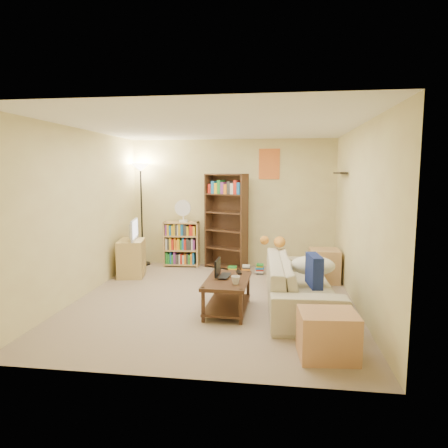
# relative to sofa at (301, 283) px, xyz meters

# --- Properties ---
(room) EXTENTS (4.50, 4.54, 2.52)m
(room) POSITION_rel_sofa_xyz_m (-1.23, 0.10, 1.29)
(room) COLOR tan
(room) RESTS_ON ground
(sofa) EXTENTS (2.38, 1.12, 0.67)m
(sofa) POSITION_rel_sofa_xyz_m (0.00, 0.00, 0.00)
(sofa) COLOR #C1B4A0
(sofa) RESTS_ON ground
(navy_pillow) EXTENTS (0.20, 0.45, 0.40)m
(navy_pillow) POSITION_rel_sofa_xyz_m (0.13, -0.49, 0.31)
(navy_pillow) COLOR navy
(navy_pillow) RESTS_ON sofa
(cream_blanket) EXTENTS (0.62, 0.44, 0.26)m
(cream_blanket) POSITION_rel_sofa_xyz_m (0.16, 0.06, 0.24)
(cream_blanket) COLOR white
(cream_blanket) RESTS_ON sofa
(tabby_cat) EXTENTS (0.53, 0.21, 0.18)m
(tabby_cat) POSITION_rel_sofa_xyz_m (-0.34, 0.86, 0.42)
(tabby_cat) COLOR orange
(tabby_cat) RESTS_ON sofa
(coffee_table) EXTENTS (0.58, 1.02, 0.45)m
(coffee_table) POSITION_rel_sofa_xyz_m (-0.99, -0.34, -0.04)
(coffee_table) COLOR #412119
(coffee_table) RESTS_ON ground
(laptop) EXTENTS (0.35, 0.25, 0.03)m
(laptop) POSITION_rel_sofa_xyz_m (-0.99, -0.25, 0.12)
(laptop) COLOR black
(laptop) RESTS_ON coffee_table
(laptop_screen) EXTENTS (0.02, 0.33, 0.22)m
(laptop_screen) POSITION_rel_sofa_xyz_m (-1.13, -0.24, 0.25)
(laptop_screen) COLOR white
(laptop_screen) RESTS_ON laptop
(mug) EXTENTS (0.18, 0.18, 0.11)m
(mug) POSITION_rel_sofa_xyz_m (-0.85, -0.56, 0.16)
(mug) COLOR silver
(mug) RESTS_ON coffee_table
(tv_remote) EXTENTS (0.10, 0.19, 0.02)m
(tv_remote) POSITION_rel_sofa_xyz_m (-0.87, -0.00, 0.12)
(tv_remote) COLOR black
(tv_remote) RESTS_ON coffee_table
(tv_stand) EXTENTS (0.55, 0.69, 0.66)m
(tv_stand) POSITION_rel_sofa_xyz_m (-2.93, 1.27, -0.01)
(tv_stand) COLOR tan
(tv_stand) RESTS_ON ground
(television) EXTENTS (0.68, 0.34, 0.37)m
(television) POSITION_rel_sofa_xyz_m (-2.93, 1.27, 0.51)
(television) COLOR black
(television) RESTS_ON tv_stand
(tall_bookshelf) EXTENTS (0.87, 0.58, 1.83)m
(tall_bookshelf) POSITION_rel_sofa_xyz_m (-1.32, 2.08, 0.63)
(tall_bookshelf) COLOR #442B1A
(tall_bookshelf) RESTS_ON ground
(short_bookshelf) EXTENTS (0.70, 0.31, 0.89)m
(short_bookshelf) POSITION_rel_sofa_xyz_m (-2.22, 2.15, 0.11)
(short_bookshelf) COLOR tan
(short_bookshelf) RESTS_ON ground
(desk_fan) EXTENTS (0.32, 0.18, 0.44)m
(desk_fan) POSITION_rel_sofa_xyz_m (-2.17, 2.10, 0.79)
(desk_fan) COLOR white
(desk_fan) RESTS_ON short_bookshelf
(floor_lamp) EXTENTS (0.34, 0.34, 2.03)m
(floor_lamp) POSITION_rel_sofa_xyz_m (-3.03, 2.15, 1.29)
(floor_lamp) COLOR black
(floor_lamp) RESTS_ON ground
(side_table) EXTENTS (0.50, 0.50, 0.56)m
(side_table) POSITION_rel_sofa_xyz_m (0.47, 1.34, -0.05)
(side_table) COLOR tan
(side_table) RESTS_ON ground
(end_cabinet) EXTENTS (0.61, 0.52, 0.48)m
(end_cabinet) POSITION_rel_sofa_xyz_m (0.19, -1.54, -0.10)
(end_cabinet) COLOR tan
(end_cabinet) RESTS_ON ground
(book_stacks) EXTENTS (1.15, 0.14, 0.19)m
(book_stacks) POSITION_rel_sofa_xyz_m (-0.62, 1.70, -0.25)
(book_stacks) COLOR red
(book_stacks) RESTS_ON ground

